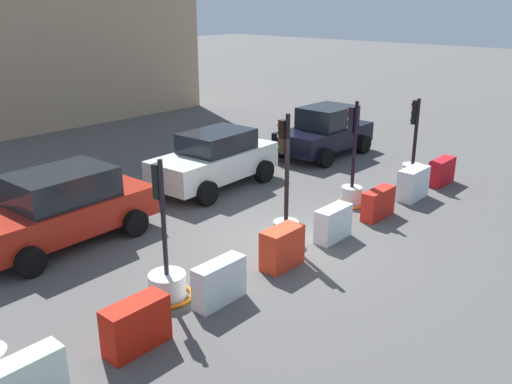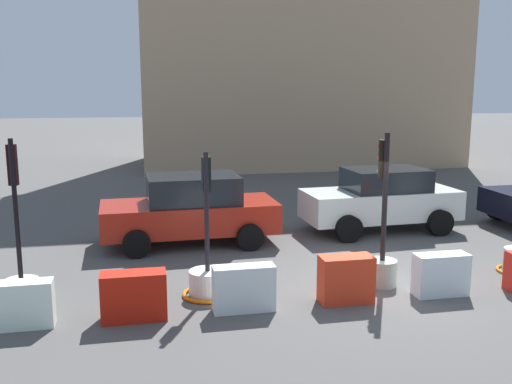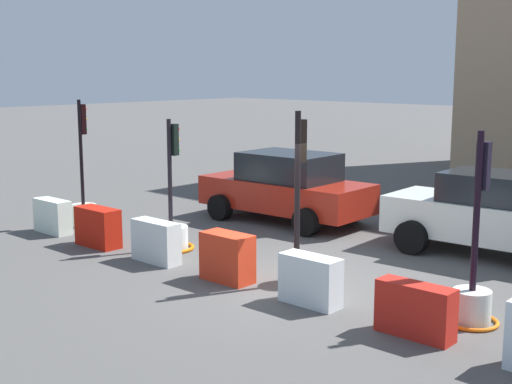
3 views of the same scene
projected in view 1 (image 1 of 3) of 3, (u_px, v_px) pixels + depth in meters
The scene contains 16 objects.
ground_plane at pixel (279, 241), 12.90m from camera, with size 120.00×120.00×0.00m, color #504E4D.
traffic_light_1 at pixel (167, 280), 10.35m from camera, with size 0.98×0.98×2.76m.
traffic_light_2 at pixel (286, 217), 12.66m from camera, with size 0.59×0.59×3.06m.
traffic_light_3 at pixel (352, 186), 15.07m from camera, with size 0.83×0.83×2.89m.
traffic_light_4 at pixel (413, 162), 17.27m from camera, with size 0.64×0.64×2.57m.
construction_barrier_0 at pixel (26, 382), 7.55m from camera, with size 1.07×0.39×0.79m.
construction_barrier_1 at pixel (136, 325), 8.82m from camera, with size 1.11×0.47×0.84m.
construction_barrier_2 at pixel (219, 282), 10.17m from camera, with size 1.11×0.39×0.83m.
construction_barrier_3 at pixel (282, 248), 11.55m from camera, with size 0.99×0.49×0.87m.
construction_barrier_4 at pixel (333, 223), 12.89m from camera, with size 1.04×0.42×0.81m.
construction_barrier_5 at pixel (378, 203), 14.21m from camera, with size 1.14×0.39×0.77m.
construction_barrier_6 at pixel (413, 184), 15.55m from camera, with size 1.11×0.49×0.90m.
construction_barrier_7 at pixel (442, 172), 16.81m from camera, with size 1.13×0.41×0.80m.
car_white_van at pixel (215, 159), 16.42m from camera, with size 4.30×2.27×1.71m.
car_black_sedan at pixel (325, 132), 19.83m from camera, with size 3.97×2.14×1.78m.
car_red_compact at pixel (61, 208), 12.57m from camera, with size 4.42×2.34×1.74m.
Camera 1 is at (-9.09, -7.51, 5.39)m, focal length 38.21 mm.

